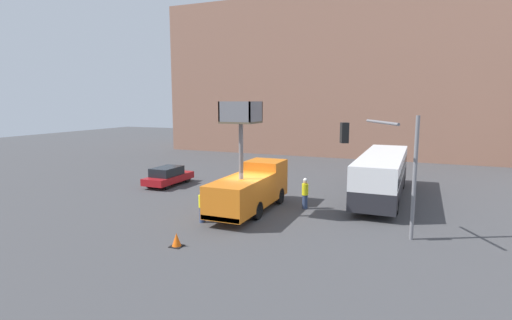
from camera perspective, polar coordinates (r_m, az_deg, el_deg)
ground_plane at (r=22.85m, az=-0.55°, el=-7.78°), size 120.00×120.00×0.00m
building_backdrop_far at (r=50.43m, az=13.07°, el=11.36°), size 44.00×10.00×18.31m
utility_truck at (r=23.08m, az=-0.79°, el=-3.79°), size 2.20×7.28×6.35m
city_bus at (r=27.48m, az=17.59°, el=-1.69°), size 2.57×11.65×2.94m
traffic_light_pole at (r=18.84m, az=18.49°, el=0.46°), size 3.25×3.00×5.74m
road_worker_near_truck at (r=21.38m, az=-7.69°, el=-6.49°), size 0.38×0.38×1.81m
road_worker_directing at (r=23.95m, az=7.02°, el=-4.76°), size 0.38×0.38×1.87m
traffic_cone_near_truck at (r=18.30m, az=-11.28°, el=-11.17°), size 0.54×0.54×0.62m
parked_car_curbside at (r=31.14m, az=-12.46°, el=-2.23°), size 1.81×4.40×1.43m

